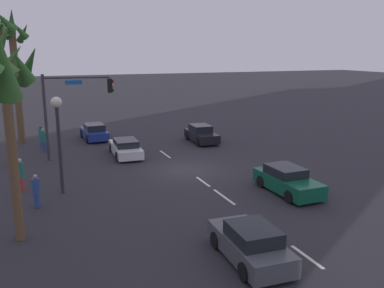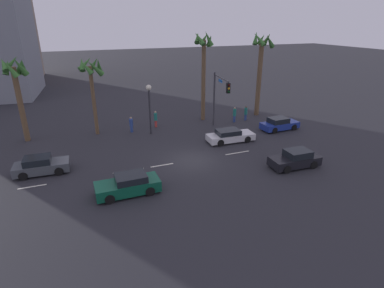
# 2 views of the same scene
# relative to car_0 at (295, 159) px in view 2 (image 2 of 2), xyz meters

# --- Properties ---
(ground_plane) EXTENTS (220.00, 220.00, 0.00)m
(ground_plane) POSITION_rel_car_0_xyz_m (-7.17, 4.08, -0.64)
(ground_plane) COLOR #28282D
(lane_stripe_1) EXTENTS (1.85, 0.14, 0.01)m
(lane_stripe_1) POSITION_rel_car_0_xyz_m (-19.26, 4.08, -0.63)
(lane_stripe_1) COLOR silver
(lane_stripe_1) RESTS_ON ground_plane
(lane_stripe_2) EXTENTS (2.40, 0.14, 0.01)m
(lane_stripe_2) POSITION_rel_car_0_xyz_m (-12.48, 4.08, -0.63)
(lane_stripe_2) COLOR silver
(lane_stripe_2) RESTS_ON ground_plane
(lane_stripe_3) EXTENTS (1.88, 0.14, 0.01)m
(lane_stripe_3) POSITION_rel_car_0_xyz_m (-9.79, 4.08, -0.63)
(lane_stripe_3) COLOR silver
(lane_stripe_3) RESTS_ON ground_plane
(lane_stripe_4) EXTENTS (2.32, 0.14, 0.01)m
(lane_stripe_4) POSITION_rel_car_0_xyz_m (-2.87, 4.08, -0.63)
(lane_stripe_4) COLOR silver
(lane_stripe_4) RESTS_ON ground_plane
(car_0) EXTENTS (4.06, 1.89, 1.38)m
(car_0) POSITION_rel_car_0_xyz_m (0.00, 0.00, 0.00)
(car_0) COLOR black
(car_0) RESTS_ON ground_plane
(car_1) EXTENTS (4.16, 1.95, 1.34)m
(car_1) POSITION_rel_car_0_xyz_m (4.34, 8.00, -0.02)
(car_1) COLOR navy
(car_1) RESTS_ON ground_plane
(car_2) EXTENTS (4.24, 1.86, 1.37)m
(car_2) POSITION_rel_car_0_xyz_m (-13.09, 0.69, 0.01)
(car_2) COLOR #0F5138
(car_2) RESTS_ON ground_plane
(car_3) EXTENTS (3.99, 1.94, 1.36)m
(car_3) POSITION_rel_car_0_xyz_m (-18.69, 6.13, -0.00)
(car_3) COLOR #474C51
(car_3) RESTS_ON ground_plane
(car_4) EXTENTS (4.60, 1.98, 1.22)m
(car_4) POSITION_rel_car_0_xyz_m (-2.19, 6.81, -0.06)
(car_4) COLOR silver
(car_4) RESTS_ON ground_plane
(traffic_signal) EXTENTS (0.90, 4.64, 5.82)m
(traffic_signal) POSITION_rel_car_0_xyz_m (-1.73, 10.40, 3.32)
(traffic_signal) COLOR #38383D
(traffic_signal) RESTS_ON ground_plane
(streetlamp) EXTENTS (0.56, 0.56, 5.06)m
(streetlamp) POSITION_rel_car_0_xyz_m (-8.72, 11.69, 3.00)
(streetlamp) COLOR #2D2D33
(streetlamp) RESTS_ON ground_plane
(pedestrian_0) EXTENTS (0.50, 0.50, 1.64)m
(pedestrian_0) POSITION_rel_car_0_xyz_m (-10.45, 12.99, 0.22)
(pedestrian_0) COLOR #2D478C
(pedestrian_0) RESTS_ON ground_plane
(pedestrian_1) EXTENTS (0.46, 0.46, 1.80)m
(pedestrian_1) POSITION_rel_car_0_xyz_m (-7.65, 13.67, 0.31)
(pedestrian_1) COLOR #BF3833
(pedestrian_1) RESTS_ON ground_plane
(pedestrian_2) EXTENTS (0.51, 0.51, 1.75)m
(pedestrian_2) POSITION_rel_car_0_xyz_m (1.21, 12.15, 0.28)
(pedestrian_2) COLOR #2D478C
(pedestrian_2) RESTS_ON ground_plane
(pedestrian_3) EXTENTS (0.49, 0.49, 1.69)m
(pedestrian_3) POSITION_rel_car_0_xyz_m (2.75, 12.26, 0.25)
(pedestrian_3) COLOR #2D478C
(pedestrian_3) RESTS_ON ground_plane
(palm_tree_0) EXTENTS (2.47, 2.79, 7.71)m
(palm_tree_0) POSITION_rel_car_0_xyz_m (-13.75, 13.70, 5.42)
(palm_tree_0) COLOR brown
(palm_tree_0) RESTS_ON ground_plane
(palm_tree_1) EXTENTS (2.77, 2.62, 9.79)m
(palm_tree_1) POSITION_rel_car_0_xyz_m (5.16, 13.66, 5.93)
(palm_tree_1) COLOR brown
(palm_tree_1) RESTS_ON ground_plane
(palm_tree_2) EXTENTS (2.47, 2.57, 8.03)m
(palm_tree_2) POSITION_rel_car_0_xyz_m (-20.26, 14.25, 5.20)
(palm_tree_2) COLOR brown
(palm_tree_2) RESTS_ON ground_plane
(palm_tree_3) EXTENTS (2.30, 2.31, 9.94)m
(palm_tree_3) POSITION_rel_car_0_xyz_m (-1.80, 14.27, 6.35)
(palm_tree_3) COLOR brown
(palm_tree_3) RESTS_ON ground_plane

